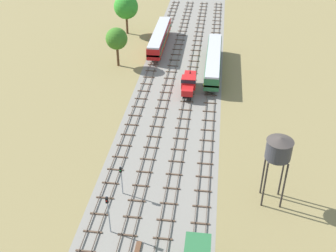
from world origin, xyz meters
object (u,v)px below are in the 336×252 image
object	(u,v)px
diesel_railcar_far_left_midfar	(160,37)
signal_post_nearest	(121,176)
shunter_loco_centre_left_near	(189,83)
signal_post_near	(108,210)
passenger_coach_centre_mid	(213,60)
water_tower	(279,149)

from	to	relation	value
diesel_railcar_far_left_midfar	signal_post_nearest	world-z (taller)	signal_post_nearest
shunter_loco_centre_left_near	signal_post_near	world-z (taller)	signal_post_near
passenger_coach_centre_mid	diesel_railcar_far_left_midfar	bearing A→B (deg)	139.08
passenger_coach_centre_mid	diesel_railcar_far_left_midfar	size ratio (longest dim) A/B	1.07
signal_post_nearest	water_tower	bearing A→B (deg)	3.78
passenger_coach_centre_mid	shunter_loco_centre_left_near	bearing A→B (deg)	-114.19
diesel_railcar_far_left_midfar	signal_post_near	world-z (taller)	signal_post_near
passenger_coach_centre_mid	signal_post_near	world-z (taller)	signal_post_near
signal_post_nearest	passenger_coach_centre_mid	bearing A→B (deg)	74.64
shunter_loco_centre_left_near	diesel_railcar_far_left_midfar	world-z (taller)	diesel_railcar_far_left_midfar
passenger_coach_centre_mid	water_tower	bearing A→B (deg)	-76.71
shunter_loco_centre_left_near	signal_post_nearest	bearing A→B (deg)	-102.31
water_tower	signal_post_nearest	bearing A→B (deg)	-176.22
shunter_loco_centre_left_near	water_tower	distance (m)	31.99
signal_post_near	water_tower	bearing A→B (deg)	22.51
diesel_railcar_far_left_midfar	water_tower	bearing A→B (deg)	-65.99
shunter_loco_centre_left_near	signal_post_nearest	xyz separation A→B (m)	(-6.48, -29.70, 1.04)
signal_post_near	diesel_railcar_far_left_midfar	bearing A→B (deg)	92.15
shunter_loco_centre_left_near	diesel_railcar_far_left_midfar	xyz separation A→B (m)	(-8.64, 20.86, 0.59)
diesel_railcar_far_left_midfar	signal_post_near	bearing A→B (deg)	-87.85
shunter_loco_centre_left_near	passenger_coach_centre_mid	size ratio (longest dim) A/B	0.38
passenger_coach_centre_mid	water_tower	size ratio (longest dim) A/B	2.17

